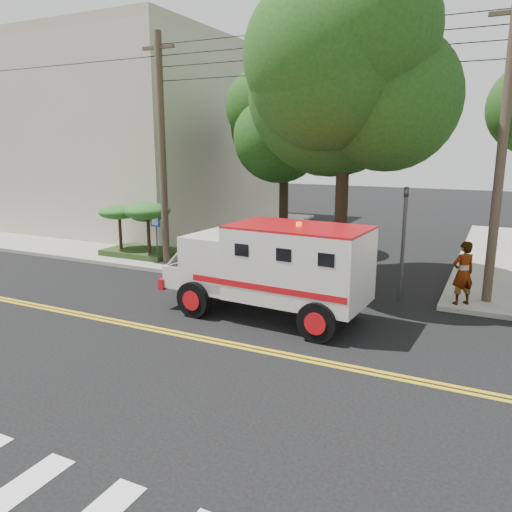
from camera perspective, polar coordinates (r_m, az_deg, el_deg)
The scene contains 12 objects.
ground at distance 12.95m, azimuth -5.77°, elevation -9.48°, with size 100.00×100.00×0.00m, color black.
sidewalk_nw at distance 31.29m, azimuth -13.73°, elevation 3.44°, with size 17.00×17.00×0.15m, color gray.
building_left at distance 33.37m, azimuth -15.22°, elevation 12.66°, with size 16.00×14.00×10.00m, color #AFA990.
utility_pole_left at distance 20.14m, azimuth -10.65°, elevation 11.37°, with size 0.28×0.28×9.00m, color #382D23.
utility_pole_right at distance 16.35m, azimuth 26.22°, elevation 10.09°, with size 0.28×0.28×9.00m, color #382D23.
tree_main at distance 17.12m, azimuth 11.50°, elevation 20.23°, with size 6.08×5.70×9.85m.
tree_left at distance 23.76m, azimuth 3.82°, elevation 14.67°, with size 4.48×4.20×7.70m.
traffic_signal at distance 16.17m, azimuth 16.55°, elevation 2.72°, with size 0.15×0.18×3.60m.
accessibility_sign at distance 20.93m, azimuth -11.34°, elevation 2.75°, with size 0.45×0.10×2.02m.
palm_planter at distance 21.99m, azimuth -13.22°, elevation 3.87°, with size 3.52×2.63×2.36m.
armored_truck at distance 14.03m, azimuth 1.96°, elevation -1.03°, with size 6.10×2.71×2.72m.
pedestrian_a at distance 16.10m, azimuth 22.58°, elevation -1.80°, with size 0.71×0.46×1.94m, color gray.
Camera 1 is at (6.44, -10.14, 4.85)m, focal length 35.00 mm.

